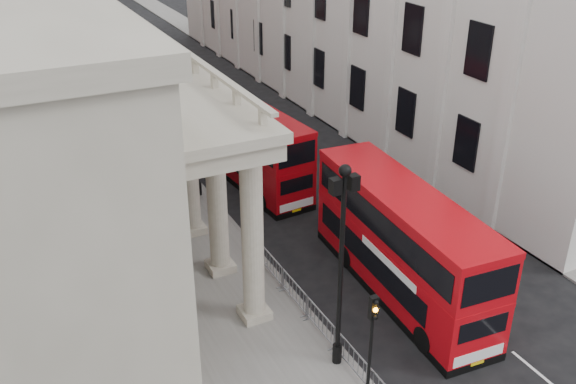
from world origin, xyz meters
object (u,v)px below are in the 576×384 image
object	(u,v)px
lamp_post_north	(124,52)
bus_far	(249,143)
pedestrian_b	(142,223)
bus_near	(402,241)
pedestrian_a	(168,246)
pedestrian_c	(184,195)
lamp_post_south	(341,256)
traffic_light	(372,329)
lamp_post_mid	(194,117)

from	to	relation	value
lamp_post_north	bus_far	xyz separation A→B (m)	(3.59, -15.28, -2.47)
bus_far	pedestrian_b	bearing A→B (deg)	-156.47
bus_near	pedestrian_b	bearing A→B (deg)	137.81
lamp_post_north	bus_far	bearing A→B (deg)	-76.80
pedestrian_a	pedestrian_c	distance (m)	5.62
pedestrian_a	pedestrian_b	world-z (taller)	pedestrian_b
lamp_post_south	traffic_light	bearing A→B (deg)	-87.16
lamp_post_south	bus_near	distance (m)	6.26
pedestrian_c	bus_near	bearing A→B (deg)	-58.81
lamp_post_north	pedestrian_a	bearing A→B (deg)	-99.49
lamp_post_north	pedestrian_a	distance (m)	22.94
traffic_light	bus_far	size ratio (longest dim) A/B	0.39
pedestrian_c	pedestrian_b	bearing A→B (deg)	-139.30
lamp_post_north	lamp_post_mid	bearing A→B (deg)	-90.00
lamp_post_mid	lamp_post_south	bearing A→B (deg)	-90.00
pedestrian_b	lamp_post_south	bearing A→B (deg)	99.76
bus_near	pedestrian_b	world-z (taller)	bus_near
bus_far	pedestrian_a	world-z (taller)	bus_far
pedestrian_b	pedestrian_a	bearing A→B (deg)	91.07
pedestrian_a	lamp_post_south	bearing A→B (deg)	-83.43
bus_near	pedestrian_c	bearing A→B (deg)	121.68
pedestrian_c	bus_far	bearing A→B (deg)	25.34
lamp_post_mid	bus_far	bearing A→B (deg)	11.30
lamp_post_mid	traffic_light	xyz separation A→B (m)	(0.10, -18.02, -1.80)
lamp_post_mid	pedestrian_c	bearing A→B (deg)	-135.22
bus_near	pedestrian_c	world-z (taller)	bus_near
traffic_light	lamp_post_mid	bearing A→B (deg)	90.32
lamp_post_mid	lamp_post_north	size ratio (longest dim) A/B	1.00
pedestrian_a	pedestrian_c	xyz separation A→B (m)	(2.46, 5.05, -0.08)
pedestrian_a	pedestrian_c	world-z (taller)	pedestrian_a
bus_near	lamp_post_mid	bearing A→B (deg)	114.65
lamp_post_south	bus_far	world-z (taller)	lamp_post_south
lamp_post_mid	bus_near	bearing A→B (deg)	-69.06
lamp_post_mid	traffic_light	bearing A→B (deg)	-89.68
traffic_light	bus_near	xyz separation A→B (m)	(4.87, 5.02, -0.53)
bus_far	pedestrian_a	distance (m)	10.24
pedestrian_b	bus_near	bearing A→B (deg)	125.21
pedestrian_a	pedestrian_b	xyz separation A→B (m)	(-0.49, 2.78, 0.00)
lamp_post_south	pedestrian_c	world-z (taller)	lamp_post_south
bus_far	pedestrian_b	distance (m)	8.99
lamp_post_mid	pedestrian_c	size ratio (longest dim) A/B	5.18
pedestrian_b	lamp_post_mid	bearing A→B (deg)	-149.06
traffic_light	pedestrian_b	distance (m)	15.28
lamp_post_mid	pedestrian_b	bearing A→B (deg)	-140.16
bus_near	pedestrian_a	bearing A→B (deg)	146.12
lamp_post_mid	lamp_post_north	xyz separation A→B (m)	(0.00, 16.00, 0.00)
lamp_post_north	pedestrian_b	xyz separation A→B (m)	(-4.22, -19.52, -3.90)
lamp_post_south	lamp_post_mid	world-z (taller)	same
pedestrian_a	pedestrian_c	size ratio (longest dim) A/B	1.10
bus_far	pedestrian_a	bearing A→B (deg)	-141.14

